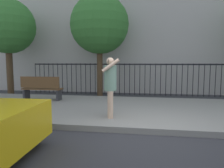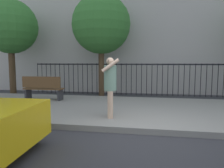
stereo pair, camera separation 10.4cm
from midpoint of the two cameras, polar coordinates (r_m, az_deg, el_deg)
ground_plane at (r=5.10m, az=10.23°, el=-13.34°), size 60.00×60.00×0.00m
sidewalk at (r=7.20m, az=10.18°, el=-6.99°), size 28.00×4.40×0.15m
iron_fence at (r=10.74m, az=10.22°, el=2.38°), size 12.03×0.04×1.60m
pedestrian_on_phone at (r=5.81m, az=-0.01°, el=0.29°), size 0.49×0.70×1.64m
street_bench at (r=8.92m, az=-17.75°, el=-0.92°), size 1.60×0.45×0.95m
street_tree_near at (r=11.86m, az=-25.41°, el=13.63°), size 2.65×2.65×4.72m
street_tree_mid at (r=10.49m, az=-2.65°, el=15.56°), size 2.79×2.79×4.84m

